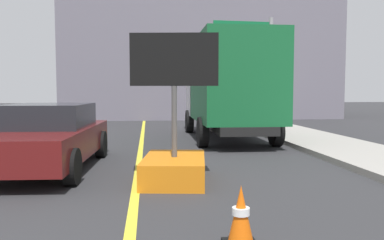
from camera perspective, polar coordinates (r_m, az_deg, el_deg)
arrow_board_trailer at (r=7.22m, az=-2.58°, el=-5.14°), size 1.60×1.93×2.70m
box_truck at (r=13.43m, az=5.36°, el=4.95°), size 2.58×6.59×3.41m
pickup_car at (r=8.87m, az=-20.33°, el=-2.27°), size 2.17×4.59×1.38m
highway_guide_sign at (r=18.26m, az=9.06°, el=9.69°), size 2.79×0.29×5.00m
far_building_block at (r=26.82m, az=0.78°, el=9.76°), size 16.64×8.55×8.52m
traffic_cone_mid_lane at (r=4.34m, az=7.12°, el=-13.69°), size 0.36×0.36×0.65m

